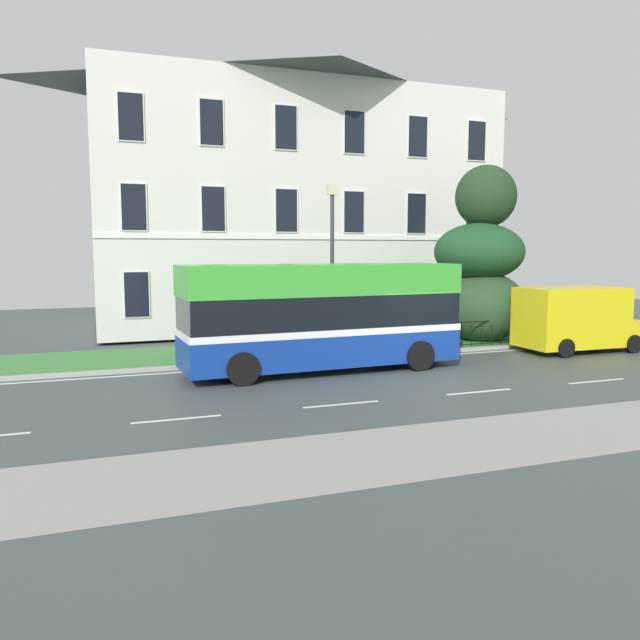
# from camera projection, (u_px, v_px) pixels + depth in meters

# --- Properties ---
(ground_plane) EXTENTS (60.00, 56.00, 0.18)m
(ground_plane) POSITION_uv_depth(u_px,v_px,m) (431.00, 375.00, 19.04)
(ground_plane) COLOR #3D4647
(georgian_townhouse) EXTENTS (19.21, 11.02, 13.32)m
(georgian_townhouse) POSITION_uv_depth(u_px,v_px,m) (285.00, 191.00, 31.96)
(georgian_townhouse) COLOR silver
(georgian_townhouse) RESTS_ON ground_plane
(iron_verge_railing) EXTENTS (12.78, 0.04, 0.97)m
(iron_verge_railing) POSITION_uv_depth(u_px,v_px,m) (374.00, 339.00, 22.30)
(iron_verge_railing) COLOR black
(iron_verge_railing) RESTS_ON ground_plane
(evergreen_tree) EXTENTS (3.72, 3.84, 7.28)m
(evergreen_tree) POSITION_uv_depth(u_px,v_px,m) (481.00, 267.00, 25.53)
(evergreen_tree) COLOR #423328
(evergreen_tree) RESTS_ON ground_plane
(single_decker_bus) EXTENTS (8.86, 2.89, 3.36)m
(single_decker_bus) POSITION_uv_depth(u_px,v_px,m) (322.00, 315.00, 19.38)
(single_decker_bus) COLOR navy
(single_decker_bus) RESTS_ON ground_plane
(white_panel_van) EXTENTS (4.84, 2.26, 2.41)m
(white_panel_van) POSITION_uv_depth(u_px,v_px,m) (576.00, 319.00, 23.18)
(white_panel_van) COLOR yellow
(white_panel_van) RESTS_ON ground_plane
(street_lamp_post) EXTENTS (0.36, 0.24, 5.96)m
(street_lamp_post) POSITION_uv_depth(u_px,v_px,m) (332.00, 256.00, 22.01)
(street_lamp_post) COLOR #333338
(street_lamp_post) RESTS_ON ground_plane
(litter_bin) EXTENTS (0.47, 0.47, 1.15)m
(litter_bin) POSITION_uv_depth(u_px,v_px,m) (275.00, 340.00, 21.45)
(litter_bin) COLOR #23472D
(litter_bin) RESTS_ON ground_plane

